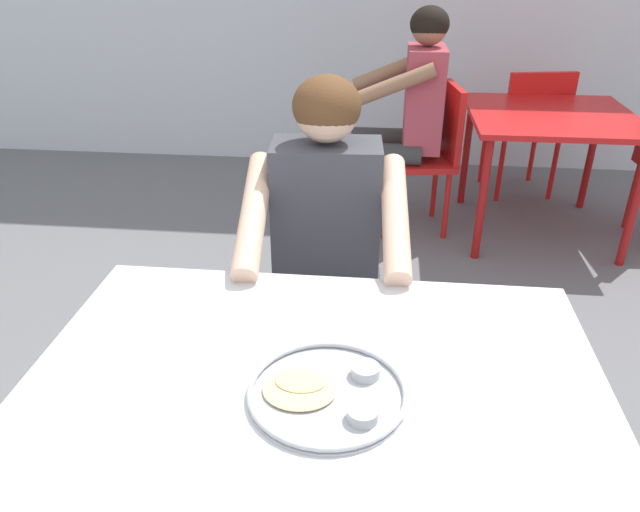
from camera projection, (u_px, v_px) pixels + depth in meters
table_foreground at (315, 398)px, 1.32m from camera, size 1.23×0.83×0.73m
thali_tray at (327, 391)px, 1.22m from camera, size 0.33×0.33×0.03m
chair_foreground at (328, 270)px, 2.18m from camera, size 0.41×0.44×0.86m
diner_foreground at (325, 241)px, 1.88m from camera, size 0.51×0.57×1.21m
table_background_red at (550, 127)px, 3.31m from camera, size 0.88×0.90×0.70m
chair_red_left at (429, 150)px, 3.42m from camera, size 0.48×0.45×0.84m
chair_red_far at (529, 123)px, 3.87m from camera, size 0.51×0.50×0.83m
patron_background at (407, 103)px, 3.33m from camera, size 0.55×0.49×1.24m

